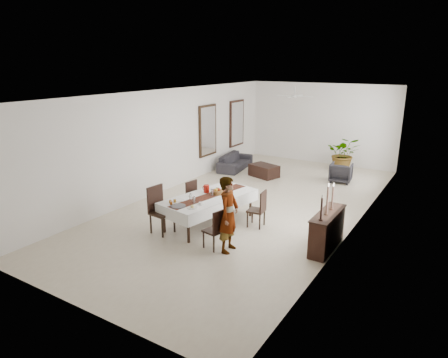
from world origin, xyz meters
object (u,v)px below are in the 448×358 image
at_px(red_pitcher, 206,189).
at_px(woman, 229,215).
at_px(sideboard_body, 327,231).
at_px(sofa, 235,161).
at_px(dining_table_top, 209,197).

bearing_deg(red_pitcher, woman, -41.02).
relative_size(red_pitcher, sideboard_body, 0.14).
bearing_deg(sideboard_body, red_pitcher, 179.68).
distance_m(sideboard_body, sofa, 7.16).
bearing_deg(sofa, sideboard_body, -142.31).
bearing_deg(red_pitcher, dining_table_top, -41.56).
relative_size(dining_table_top, red_pitcher, 12.00).
bearing_deg(sideboard_body, sofa, 136.65).
bearing_deg(sofa, woman, -159.86).
height_order(red_pitcher, sofa, red_pitcher).
relative_size(dining_table_top, sofa, 1.21).
xyz_separation_m(sideboard_body, sofa, (-5.21, 4.91, -0.13)).
distance_m(woman, sideboard_body, 2.21).
bearing_deg(woman, red_pitcher, 42.22).
xyz_separation_m(dining_table_top, red_pitcher, (-0.22, 0.19, 0.13)).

